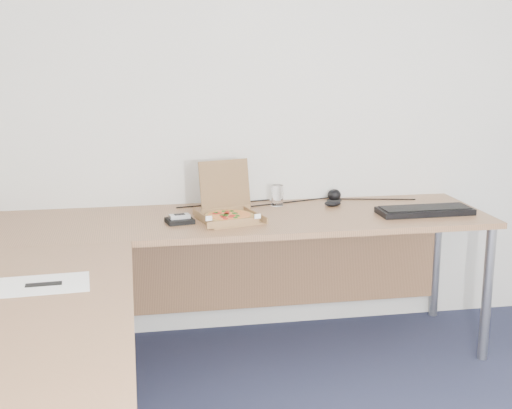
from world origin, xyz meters
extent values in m
cube|color=#906341|center=(-0.50, 1.40, 0.71)|extent=(2.50, 0.70, 0.03)
cube|color=#906341|center=(-1.40, 0.30, 0.71)|extent=(0.70, 1.50, 0.03)
cylinder|color=gray|center=(0.70, 1.70, 0.35)|extent=(0.05, 0.05, 0.70)
cube|color=olive|center=(-0.57, 1.34, 0.73)|extent=(0.27, 0.27, 0.01)
cube|color=olive|center=(-0.57, 1.49, 0.87)|extent=(0.27, 0.05, 0.27)
cylinder|color=tan|center=(-0.57, 1.34, 0.75)|extent=(0.24, 0.24, 0.02)
cylinder|color=red|center=(-0.57, 1.34, 0.76)|extent=(0.21, 0.21, 0.00)
cylinder|color=white|center=(-0.27, 1.62, 0.79)|extent=(0.06, 0.06, 0.11)
cube|color=black|center=(0.43, 1.30, 0.75)|extent=(0.48, 0.18, 0.03)
ellipsoid|color=black|center=(0.02, 1.55, 0.75)|extent=(0.09, 0.07, 0.03)
cube|color=black|center=(-0.82, 1.34, 0.74)|extent=(0.15, 0.13, 0.02)
cube|color=#B2B5BA|center=(-0.82, 1.35, 0.76)|extent=(0.11, 0.07, 0.02)
cube|color=white|center=(-1.37, 0.53, 0.73)|extent=(0.34, 0.25, 0.00)
ellipsoid|color=black|center=(0.06, 1.68, 0.77)|extent=(0.08, 0.08, 0.07)
camera|label=1|loc=(-1.04, -1.96, 1.58)|focal=49.12mm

